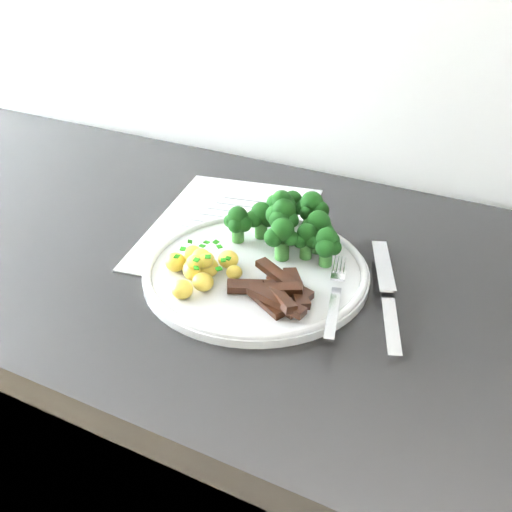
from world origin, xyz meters
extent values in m
cube|color=black|center=(-0.02, 1.67, 0.47)|extent=(2.50, 0.62, 0.94)
cube|color=white|center=(-0.15, 1.73, 0.94)|extent=(0.28, 0.35, 0.00)
cube|color=slate|center=(-0.13, 1.82, 0.94)|extent=(0.15, 0.03, 0.00)
cube|color=slate|center=(-0.14, 1.80, 0.94)|extent=(0.14, 0.03, 0.00)
cube|color=slate|center=(-0.14, 1.78, 0.94)|extent=(0.14, 0.03, 0.00)
cube|color=slate|center=(-0.15, 1.76, 0.94)|extent=(0.13, 0.03, 0.00)
cube|color=slate|center=(-0.15, 1.73, 0.94)|extent=(0.12, 0.03, 0.00)
cube|color=slate|center=(-0.16, 1.71, 0.94)|extent=(0.12, 0.03, 0.00)
cylinder|color=white|center=(-0.06, 1.63, 0.94)|extent=(0.29, 0.29, 0.01)
torus|color=white|center=(-0.06, 1.63, 0.95)|extent=(0.29, 0.29, 0.01)
cylinder|color=#2B6020|center=(-0.05, 1.70, 0.97)|extent=(0.02, 0.02, 0.03)
sphere|color=black|center=(-0.04, 1.70, 0.99)|extent=(0.02, 0.02, 0.02)
sphere|color=black|center=(-0.05, 1.71, 0.99)|extent=(0.03, 0.03, 0.03)
sphere|color=black|center=(-0.06, 1.70, 0.99)|extent=(0.03, 0.03, 0.03)
sphere|color=black|center=(-0.05, 1.69, 0.99)|extent=(0.03, 0.03, 0.03)
sphere|color=black|center=(-0.05, 1.70, 1.00)|extent=(0.03, 0.03, 0.03)
cylinder|color=#2B6020|center=(-0.01, 1.71, 0.96)|extent=(0.02, 0.02, 0.03)
sphere|color=black|center=(0.01, 1.71, 0.98)|extent=(0.02, 0.02, 0.02)
sphere|color=black|center=(0.00, 1.72, 0.98)|extent=(0.02, 0.02, 0.02)
sphere|color=black|center=(-0.02, 1.71, 0.98)|extent=(0.02, 0.02, 0.02)
sphere|color=black|center=(-0.01, 1.70, 0.98)|extent=(0.03, 0.03, 0.03)
sphere|color=black|center=(-0.01, 1.71, 0.99)|extent=(0.03, 0.03, 0.03)
cylinder|color=#2B6020|center=(-0.09, 1.71, 0.96)|extent=(0.02, 0.02, 0.02)
sphere|color=black|center=(-0.08, 1.71, 0.98)|extent=(0.02, 0.02, 0.02)
sphere|color=black|center=(-0.10, 1.72, 0.98)|extent=(0.02, 0.02, 0.02)
sphere|color=black|center=(-0.10, 1.70, 0.98)|extent=(0.02, 0.02, 0.02)
sphere|color=black|center=(-0.09, 1.71, 0.99)|extent=(0.03, 0.03, 0.03)
cylinder|color=#2B6020|center=(-0.03, 1.74, 0.97)|extent=(0.02, 0.02, 0.03)
sphere|color=black|center=(-0.02, 1.74, 0.99)|extent=(0.03, 0.03, 0.03)
sphere|color=black|center=(-0.03, 1.75, 0.99)|extent=(0.02, 0.02, 0.02)
sphere|color=black|center=(-0.04, 1.74, 0.99)|extent=(0.02, 0.02, 0.02)
sphere|color=black|center=(-0.03, 1.73, 0.99)|extent=(0.02, 0.02, 0.02)
sphere|color=black|center=(-0.03, 1.74, 1.00)|extent=(0.03, 0.03, 0.03)
cylinder|color=#2B6020|center=(-0.07, 1.74, 0.97)|extent=(0.02, 0.02, 0.02)
sphere|color=black|center=(-0.06, 1.74, 0.99)|extent=(0.02, 0.02, 0.02)
sphere|color=black|center=(-0.07, 1.75, 0.99)|extent=(0.02, 0.02, 0.02)
sphere|color=black|center=(-0.08, 1.74, 0.99)|extent=(0.02, 0.02, 0.02)
sphere|color=black|center=(-0.07, 1.72, 0.99)|extent=(0.02, 0.02, 0.02)
sphere|color=black|center=(-0.07, 1.74, 1.00)|extent=(0.03, 0.03, 0.03)
cylinder|color=#2B6020|center=(0.02, 1.68, 0.96)|extent=(0.02, 0.02, 0.02)
sphere|color=black|center=(0.03, 1.68, 0.98)|extent=(0.02, 0.02, 0.02)
sphere|color=black|center=(0.02, 1.69, 0.98)|extent=(0.02, 0.02, 0.02)
sphere|color=black|center=(0.01, 1.68, 0.98)|extent=(0.02, 0.02, 0.02)
sphere|color=black|center=(0.02, 1.67, 0.98)|extent=(0.03, 0.03, 0.03)
sphere|color=black|center=(0.02, 1.68, 0.99)|extent=(0.03, 0.03, 0.03)
cylinder|color=#2B6020|center=(-0.11, 1.68, 0.96)|extent=(0.02, 0.02, 0.02)
sphere|color=black|center=(-0.10, 1.68, 0.98)|extent=(0.02, 0.02, 0.02)
sphere|color=black|center=(-0.11, 1.69, 0.98)|extent=(0.02, 0.02, 0.02)
sphere|color=black|center=(-0.12, 1.68, 0.98)|extent=(0.02, 0.02, 0.02)
sphere|color=black|center=(-0.11, 1.67, 0.98)|extent=(0.02, 0.02, 0.02)
sphere|color=black|center=(-0.11, 1.68, 0.99)|extent=(0.03, 0.03, 0.03)
cylinder|color=#2B6020|center=(-0.04, 1.67, 0.96)|extent=(0.02, 0.02, 0.03)
sphere|color=black|center=(-0.03, 1.67, 0.98)|extent=(0.02, 0.02, 0.02)
sphere|color=black|center=(-0.05, 1.68, 0.98)|extent=(0.03, 0.03, 0.03)
sphere|color=black|center=(-0.05, 1.66, 0.98)|extent=(0.03, 0.03, 0.03)
sphere|color=black|center=(-0.04, 1.67, 0.99)|extent=(0.03, 0.03, 0.03)
cylinder|color=#2B6020|center=(-0.01, 1.69, 0.96)|extent=(0.02, 0.02, 0.02)
sphere|color=black|center=(0.00, 1.69, 0.98)|extent=(0.02, 0.02, 0.02)
sphere|color=black|center=(-0.02, 1.70, 0.98)|extent=(0.02, 0.02, 0.02)
sphere|color=black|center=(-0.02, 1.68, 0.98)|extent=(0.02, 0.02, 0.02)
sphere|color=black|center=(-0.01, 1.69, 0.99)|extent=(0.03, 0.03, 0.03)
cylinder|color=#2B6020|center=(-0.07, 1.76, 0.96)|extent=(0.02, 0.02, 0.02)
sphere|color=black|center=(-0.06, 1.76, 0.98)|extent=(0.02, 0.02, 0.02)
sphere|color=black|center=(-0.07, 1.77, 0.98)|extent=(0.02, 0.02, 0.02)
sphere|color=black|center=(-0.07, 1.75, 0.98)|extent=(0.02, 0.02, 0.02)
sphere|color=black|center=(-0.07, 1.76, 0.99)|extent=(0.03, 0.03, 0.03)
ellipsoid|color=#F3DF52|center=(-0.13, 1.60, 0.96)|extent=(0.02, 0.02, 0.02)
ellipsoid|color=#F3DF52|center=(-0.12, 1.58, 0.96)|extent=(0.03, 0.02, 0.02)
ellipsoid|color=#F3DF52|center=(-0.12, 1.58, 0.96)|extent=(0.03, 0.02, 0.02)
ellipsoid|color=#F3DF52|center=(-0.15, 1.58, 0.96)|extent=(0.03, 0.03, 0.02)
ellipsoid|color=#F3DF52|center=(-0.11, 1.54, 0.96)|extent=(0.03, 0.03, 0.02)
ellipsoid|color=#F3DF52|center=(-0.12, 1.61, 0.96)|extent=(0.02, 0.02, 0.02)
ellipsoid|color=#F3DF52|center=(-0.15, 1.59, 0.96)|extent=(0.02, 0.02, 0.02)
ellipsoid|color=#F3DF52|center=(-0.07, 1.60, 0.96)|extent=(0.02, 0.02, 0.02)
ellipsoid|color=#F3DF52|center=(-0.11, 1.59, 0.96)|extent=(0.03, 0.03, 0.03)
ellipsoid|color=#F3DF52|center=(-0.09, 1.62, 0.96)|extent=(0.03, 0.03, 0.02)
ellipsoid|color=#F3DF52|center=(-0.11, 1.59, 0.97)|extent=(0.02, 0.02, 0.02)
ellipsoid|color=#F3DF52|center=(-0.11, 1.59, 0.97)|extent=(0.02, 0.02, 0.02)
ellipsoid|color=#F3DF52|center=(-0.12, 1.58, 0.97)|extent=(0.02, 0.02, 0.02)
ellipsoid|color=#F3DF52|center=(-0.13, 1.59, 0.97)|extent=(0.02, 0.02, 0.02)
ellipsoid|color=#F3DF52|center=(-0.10, 1.56, 0.96)|extent=(0.03, 0.02, 0.02)
ellipsoid|color=#F3DF52|center=(-0.12, 1.59, 0.97)|extent=(0.02, 0.02, 0.02)
ellipsoid|color=#F3DF52|center=(-0.11, 1.58, 0.97)|extent=(0.02, 0.02, 0.02)
cube|color=#126308|center=(-0.10, 1.61, 0.98)|extent=(0.01, 0.01, 0.00)
cube|color=#126308|center=(-0.10, 1.58, 0.98)|extent=(0.01, 0.01, 0.00)
cube|color=#126308|center=(-0.10, 1.56, 0.98)|extent=(0.01, 0.01, 0.00)
cube|color=#126308|center=(-0.14, 1.59, 0.98)|extent=(0.01, 0.01, 0.00)
cube|color=#126308|center=(-0.11, 1.61, 0.99)|extent=(0.01, 0.01, 0.00)
cube|color=#126308|center=(-0.08, 1.59, 0.98)|extent=(0.01, 0.01, 0.00)
cube|color=#126308|center=(-0.11, 1.59, 0.98)|extent=(0.01, 0.01, 0.00)
cube|color=#126308|center=(-0.08, 1.60, 0.98)|extent=(0.01, 0.01, 0.00)
cube|color=#126308|center=(-0.12, 1.62, 0.98)|extent=(0.01, 0.01, 0.00)
cube|color=#126308|center=(-0.12, 1.60, 0.98)|extent=(0.01, 0.01, 0.00)
cube|color=#126308|center=(-0.14, 1.61, 0.98)|extent=(0.01, 0.01, 0.00)
cube|color=#126308|center=(-0.11, 1.57, 0.98)|extent=(0.01, 0.01, 0.00)
cube|color=#126308|center=(-0.07, 1.56, 0.98)|extent=(0.01, 0.01, 0.00)
cube|color=#126308|center=(-0.13, 1.56, 0.99)|extent=(0.01, 0.01, 0.00)
cube|color=black|center=(0.00, 1.61, 0.95)|extent=(0.06, 0.03, 0.02)
cube|color=black|center=(-0.02, 1.57, 0.95)|extent=(0.07, 0.05, 0.01)
cube|color=black|center=(0.00, 1.59, 0.95)|extent=(0.06, 0.03, 0.01)
cube|color=black|center=(-0.04, 1.59, 0.95)|extent=(0.06, 0.04, 0.01)
cube|color=black|center=(0.00, 1.57, 0.95)|extent=(0.06, 0.04, 0.01)
cube|color=black|center=(-0.01, 1.60, 0.95)|extent=(0.04, 0.05, 0.01)
cube|color=black|center=(-0.02, 1.61, 0.97)|extent=(0.07, 0.04, 0.01)
cube|color=black|center=(0.01, 1.60, 0.96)|extent=(0.06, 0.07, 0.02)
cube|color=black|center=(0.00, 1.57, 0.97)|extent=(0.06, 0.06, 0.02)
cube|color=black|center=(0.00, 1.58, 0.97)|extent=(0.06, 0.04, 0.02)
cube|color=black|center=(0.00, 1.56, 0.96)|extent=(0.08, 0.03, 0.01)
cube|color=silver|center=(0.07, 1.58, 0.95)|extent=(0.04, 0.11, 0.02)
cube|color=silver|center=(0.05, 1.65, 0.96)|extent=(0.02, 0.03, 0.01)
cylinder|color=silver|center=(0.05, 1.68, 0.96)|extent=(0.01, 0.04, 0.00)
cylinder|color=silver|center=(0.04, 1.67, 0.96)|extent=(0.01, 0.04, 0.00)
cylinder|color=silver|center=(0.04, 1.67, 0.96)|extent=(0.01, 0.04, 0.00)
cylinder|color=silver|center=(0.03, 1.67, 0.96)|extent=(0.01, 0.04, 0.00)
cube|color=silver|center=(0.09, 1.71, 0.95)|extent=(0.07, 0.13, 0.01)
cube|color=silver|center=(0.13, 1.61, 0.94)|extent=(0.06, 0.11, 0.02)
camera|label=1|loc=(0.24, 1.05, 1.37)|focal=42.42mm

